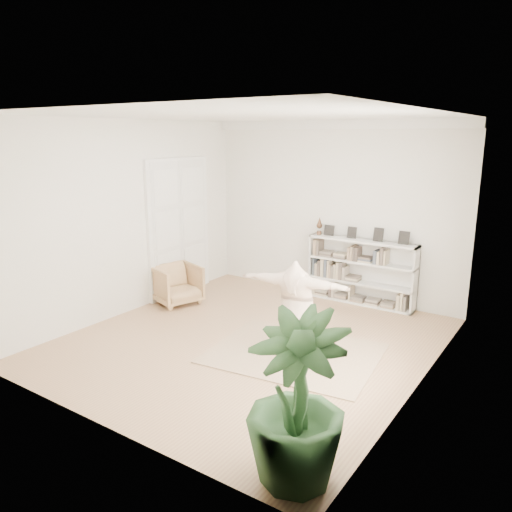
{
  "coord_description": "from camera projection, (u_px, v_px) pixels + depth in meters",
  "views": [
    {
      "loc": [
        4.37,
        -6.31,
        3.32
      ],
      "look_at": [
        -0.15,
        0.4,
        1.34
      ],
      "focal_mm": 35.0,
      "sensor_mm": 36.0,
      "label": 1
    }
  ],
  "objects": [
    {
      "name": "floor",
      "position": [
        250.0,
        341.0,
        8.25
      ],
      "size": [
        6.0,
        6.0,
        0.0
      ],
      "primitive_type": "plane",
      "color": "#9D7051",
      "rests_on": "ground"
    },
    {
      "name": "rocker_board",
      "position": [
        294.0,
        350.0,
        7.74
      ],
      "size": [
        0.55,
        0.37,
        0.11
      ],
      "rotation": [
        0.0,
        0.0,
        0.12
      ],
      "color": "brown",
      "rests_on": "rug"
    },
    {
      "name": "armchair",
      "position": [
        177.0,
        284.0,
        10.0
      ],
      "size": [
        1.08,
        1.07,
        0.78
      ],
      "primitive_type": "imported",
      "rotation": [
        0.0,
        0.0,
        1.25
      ],
      "color": "tan",
      "rests_on": "floor"
    },
    {
      "name": "bookshelf",
      "position": [
        361.0,
        272.0,
        9.96
      ],
      "size": [
        2.2,
        0.35,
        1.64
      ],
      "color": "silver",
      "rests_on": "floor"
    },
    {
      "name": "houseplant",
      "position": [
        296.0,
        400.0,
        4.74
      ],
      "size": [
        1.03,
        1.03,
        1.73
      ],
      "primitive_type": "imported",
      "rotation": [
        0.0,
        0.0,
        0.06
      ],
      "color": "#264B25",
      "rests_on": "floor"
    },
    {
      "name": "room_shell",
      "position": [
        335.0,
        124.0,
        9.78
      ],
      "size": [
        6.0,
        6.0,
        6.0
      ],
      "color": "silver",
      "rests_on": "floor"
    },
    {
      "name": "doors",
      "position": [
        179.0,
        229.0,
        10.43
      ],
      "size": [
        0.09,
        1.78,
        2.92
      ],
      "color": "white",
      "rests_on": "floor"
    },
    {
      "name": "rug",
      "position": [
        294.0,
        353.0,
        7.75
      ],
      "size": [
        2.72,
        2.29,
        0.02
      ],
      "primitive_type": "cube",
      "rotation": [
        0.0,
        0.0,
        0.12
      ],
      "color": "tan",
      "rests_on": "floor"
    },
    {
      "name": "person",
      "position": [
        295.0,
        303.0,
        7.55
      ],
      "size": [
        1.78,
        0.68,
        1.41
      ],
      "primitive_type": "imported",
      "rotation": [
        0.0,
        0.0,
        3.26
      ],
      "color": "beige",
      "rests_on": "rocker_board"
    }
  ]
}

